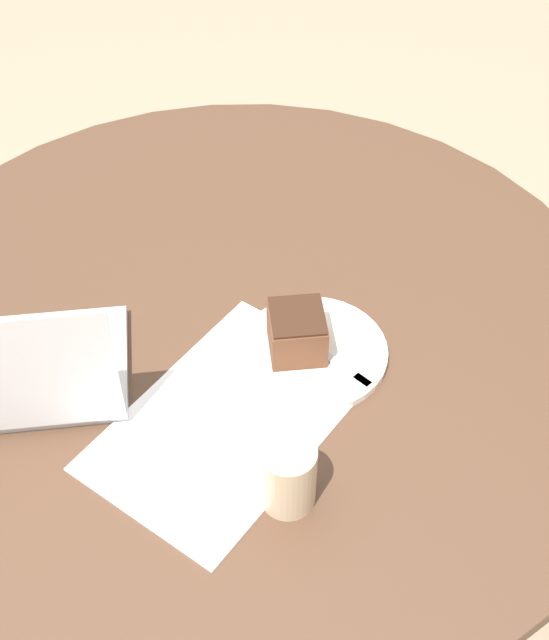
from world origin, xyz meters
name	(u,v)px	position (x,y,z in m)	size (l,w,h in m)	color
ground_plane	(248,557)	(0.00, 0.00, 0.00)	(12.00, 12.00, 0.00)	gray
dining_table	(240,373)	(0.00, 0.00, 0.59)	(1.18, 1.18, 0.71)	#4C3323
paper_document	(229,420)	(0.18, 0.04, 0.71)	(0.44, 0.36, 0.00)	white
plate	(313,352)	(0.03, 0.12, 0.71)	(0.22, 0.22, 0.01)	silver
cake_slice	(297,332)	(0.04, 0.10, 0.75)	(0.11, 0.10, 0.07)	brown
fork	(334,361)	(0.05, 0.16, 0.72)	(0.10, 0.16, 0.00)	silver
coffee_glass	(288,476)	(0.27, 0.15, 0.76)	(0.07, 0.07, 0.10)	#C6AD89
laptop	(2,373)	(0.21, -0.27, 0.75)	(0.32, 0.39, 0.22)	silver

